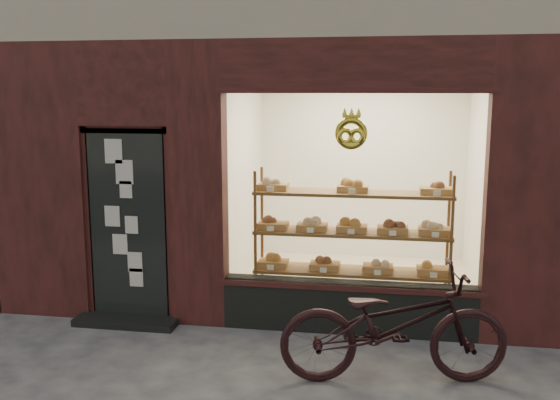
# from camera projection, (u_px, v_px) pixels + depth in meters

# --- Properties ---
(display_shelf) EXTENTS (2.20, 0.45, 1.70)m
(display_shelf) POSITION_uv_depth(u_px,v_px,m) (352.00, 246.00, 7.04)
(display_shelf) COLOR brown
(display_shelf) RESTS_ON ground
(bicycle) EXTENTS (2.11, 1.03, 1.06)m
(bicycle) POSITION_uv_depth(u_px,v_px,m) (394.00, 325.00, 5.52)
(bicycle) COLOR black
(bicycle) RESTS_ON ground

